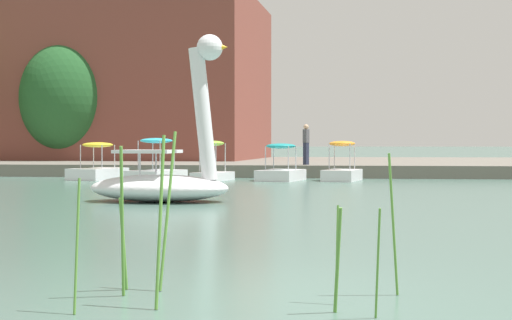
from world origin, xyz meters
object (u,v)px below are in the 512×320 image
at_px(swan_boat, 165,173).
at_px(tree_willow_overhanging, 65,98).
at_px(pedal_boat_lime, 213,169).
at_px(pedal_boat_cyan, 156,168).
at_px(pedal_boat_orange, 342,170).
at_px(pedal_boat_yellow, 98,169).
at_px(pedal_boat_teal, 281,170).
at_px(person_on_path, 306,143).

xyz_separation_m(swan_boat, tree_willow_overhanging, (-10.27, 21.11, 3.03)).
distance_m(pedal_boat_lime, pedal_boat_cyan, 2.22).
height_order(pedal_boat_orange, tree_willow_overhanging, tree_willow_overhanging).
bearing_deg(pedal_boat_cyan, pedal_boat_yellow, 178.89).
xyz_separation_m(pedal_boat_teal, person_on_path, (0.76, 3.21, 0.99)).
xyz_separation_m(pedal_boat_yellow, tree_willow_overhanging, (-4.96, 9.96, 3.32)).
bearing_deg(tree_willow_overhanging, swan_boat, -64.06).
bearing_deg(swan_boat, pedal_boat_teal, 80.99).
bearing_deg(pedal_boat_cyan, tree_willow_overhanging, 126.05).
height_order(swan_boat, tree_willow_overhanging, tree_willow_overhanging).
xyz_separation_m(pedal_boat_yellow, person_on_path, (7.83, 3.21, 0.99)).
distance_m(pedal_boat_orange, pedal_boat_yellow, 9.36).
xyz_separation_m(pedal_boat_teal, pedal_boat_lime, (-2.54, -0.27, 0.05)).
xyz_separation_m(swan_boat, person_on_path, (2.52, 14.36, 0.70)).
bearing_deg(pedal_boat_lime, pedal_boat_cyan, 174.38).
distance_m(pedal_boat_cyan, tree_willow_overhanging, 12.79).
bearing_deg(pedal_boat_lime, tree_willow_overhanging, 132.89).
bearing_deg(pedal_boat_yellow, tree_willow_overhanging, 116.46).
xyz_separation_m(pedal_boat_cyan, person_on_path, (5.51, 3.25, 0.94)).
bearing_deg(person_on_path, pedal_boat_cyan, -149.45).
bearing_deg(pedal_boat_teal, swan_boat, -99.01).
relative_size(pedal_boat_cyan, tree_willow_overhanging, 0.43).
height_order(pedal_boat_orange, pedal_boat_teal, pedal_boat_orange).
distance_m(pedal_boat_teal, person_on_path, 3.44).
height_order(pedal_boat_orange, pedal_boat_cyan, pedal_boat_cyan).
bearing_deg(pedal_boat_orange, pedal_boat_teal, -177.69).
bearing_deg(swan_boat, pedal_boat_lime, 94.07).
bearing_deg(pedal_boat_yellow, person_on_path, 22.27).
relative_size(pedal_boat_lime, pedal_boat_yellow, 0.79).
height_order(pedal_boat_orange, person_on_path, person_on_path).
height_order(tree_willow_overhanging, person_on_path, tree_willow_overhanging).
xyz_separation_m(swan_boat, pedal_boat_lime, (-0.78, 10.89, -0.24)).
bearing_deg(swan_boat, person_on_path, 80.03).
xyz_separation_m(pedal_boat_orange, tree_willow_overhanging, (-14.31, 9.86, 3.30)).
xyz_separation_m(pedal_boat_orange, pedal_boat_lime, (-4.82, -0.36, 0.03)).
relative_size(pedal_boat_lime, tree_willow_overhanging, 0.33).
bearing_deg(pedal_boat_teal, pedal_boat_yellow, -179.97).
distance_m(pedal_boat_orange, pedal_boat_lime, 4.83).
height_order(swan_boat, pedal_boat_yellow, swan_boat).
relative_size(pedal_boat_orange, pedal_boat_teal, 0.92).
bearing_deg(pedal_boat_teal, person_on_path, 76.72).
distance_m(pedal_boat_teal, pedal_boat_lime, 2.56).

